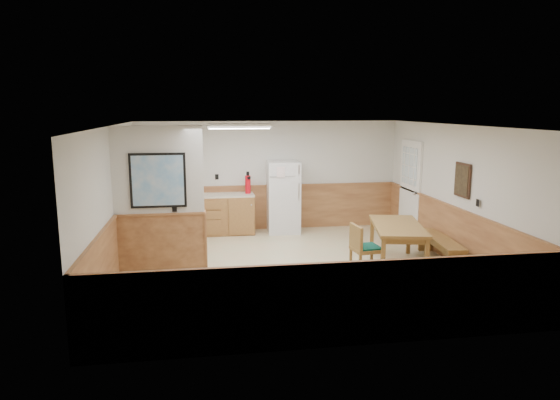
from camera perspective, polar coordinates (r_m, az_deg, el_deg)
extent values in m
plane|color=#C4B78D|center=(8.90, 1.35, -7.78)|extent=(6.00, 6.00, 0.00)
cube|color=silver|center=(8.46, 1.42, 8.52)|extent=(6.00, 6.00, 0.02)
cube|color=silver|center=(11.52, -1.25, 2.80)|extent=(6.00, 0.02, 2.50)
cube|color=silver|center=(9.58, 19.33, 0.64)|extent=(0.02, 6.00, 2.50)
cube|color=silver|center=(8.60, -18.71, -0.39)|extent=(0.02, 6.00, 2.50)
cube|color=#BA804A|center=(11.63, -1.22, -0.88)|extent=(6.00, 0.04, 1.00)
cube|color=#BA804A|center=(9.72, 18.96, -3.72)|extent=(0.04, 6.00, 1.00)
cube|color=#BA804A|center=(8.76, -18.29, -5.22)|extent=(0.04, 6.00, 1.00)
cube|color=silver|center=(8.62, -13.76, 3.25)|extent=(1.50, 0.15, 1.50)
cube|color=#BA804A|center=(8.86, -13.41, -4.79)|extent=(1.50, 0.17, 1.00)
cube|color=black|center=(8.54, -13.77, 2.18)|extent=(0.92, 0.03, 0.92)
cube|color=silver|center=(8.53, -13.78, 2.16)|extent=(0.84, 0.01, 0.84)
cube|color=olive|center=(11.26, -6.58, -1.69)|extent=(1.40, 0.60, 0.86)
cube|color=olive|center=(11.30, -14.05, -1.89)|extent=(0.06, 0.60, 0.86)
cube|color=olive|center=(11.26, -10.30, -1.79)|extent=(0.06, 0.60, 0.86)
cube|color=beige|center=(11.17, -8.68, 0.51)|extent=(2.20, 0.60, 0.04)
cube|color=beige|center=(11.45, -8.69, 1.11)|extent=(2.20, 0.02, 0.10)
cube|color=white|center=(11.29, 14.63, 1.15)|extent=(0.05, 1.02, 2.15)
cube|color=white|center=(11.29, 14.58, 1.15)|extent=(0.04, 0.90, 2.05)
cube|color=silver|center=(11.21, 14.59, 3.79)|extent=(0.02, 0.76, 0.80)
cube|color=white|center=(11.39, -11.80, 4.00)|extent=(0.80, 0.03, 1.00)
cube|color=white|center=(11.37, -11.81, 4.00)|extent=(0.70, 0.01, 0.90)
cube|color=#352115|center=(9.27, 20.14, 2.15)|extent=(0.03, 0.50, 0.60)
cube|color=black|center=(9.26, 20.03, 2.15)|extent=(0.01, 0.42, 0.52)
cube|color=white|center=(9.65, -4.70, 8.43)|extent=(1.20, 0.30, 0.08)
cube|color=white|center=(9.66, -4.69, 8.16)|extent=(1.15, 0.25, 0.01)
cube|color=silver|center=(11.27, 0.38, 0.35)|extent=(0.75, 0.73, 1.62)
cube|color=silver|center=(10.87, 2.18, 3.50)|extent=(0.03, 0.02, 0.21)
cube|color=silver|center=(10.94, 2.16, 0.90)|extent=(0.03, 0.02, 0.38)
cube|color=#A6763D|center=(9.10, 13.31, -2.91)|extent=(1.16, 1.79, 0.05)
cube|color=#A6763D|center=(9.12, 13.29, -3.37)|extent=(1.04, 1.67, 0.10)
cube|color=#A6763D|center=(8.41, 11.69, -6.59)|extent=(0.08, 0.08, 0.70)
cube|color=#A6763D|center=(9.88, 10.46, -4.00)|extent=(0.08, 0.08, 0.70)
cube|color=#A6763D|center=(8.54, 16.40, -6.55)|extent=(0.08, 0.08, 0.70)
cube|color=#A6763D|center=(9.99, 14.49, -4.00)|extent=(0.08, 0.08, 0.70)
cube|color=#A6763D|center=(9.59, 17.94, -4.31)|extent=(0.52, 1.63, 0.05)
cube|color=#A6763D|center=(9.02, 20.00, -6.86)|extent=(0.33, 0.10, 0.40)
cube|color=#A6763D|center=(10.30, 16.01, -4.50)|extent=(0.33, 0.10, 0.40)
cube|color=#A6763D|center=(8.66, 9.85, -5.56)|extent=(0.51, 0.51, 0.06)
cube|color=#105241|center=(8.65, 9.85, -5.27)|extent=(0.46, 0.46, 0.03)
cube|color=#A6763D|center=(8.52, 8.68, -4.19)|extent=(0.10, 0.46, 0.40)
cube|color=#105241|center=(8.44, 7.45, -4.29)|extent=(0.07, 0.40, 0.34)
cube|color=#A6763D|center=(8.47, 9.15, -7.49)|extent=(0.04, 0.04, 0.39)
cube|color=#A6763D|center=(8.81, 8.08, -6.74)|extent=(0.04, 0.04, 0.39)
cube|color=#A6763D|center=(8.64, 11.56, -7.22)|extent=(0.04, 0.04, 0.39)
cube|color=#A6763D|center=(8.97, 10.41, -6.50)|extent=(0.04, 0.04, 0.39)
cylinder|color=red|center=(11.20, -3.69, 1.78)|extent=(0.16, 0.16, 0.40)
cylinder|color=black|center=(11.16, -3.70, 3.02)|extent=(0.07, 0.07, 0.09)
cylinder|color=#198A3C|center=(11.19, -12.67, 1.10)|extent=(0.08, 0.08, 0.23)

